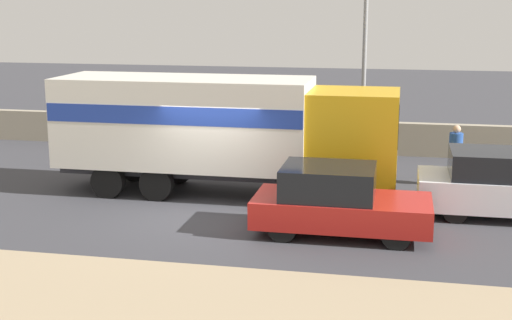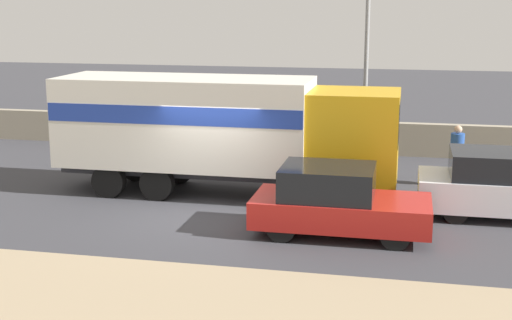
{
  "view_description": "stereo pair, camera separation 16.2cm",
  "coord_description": "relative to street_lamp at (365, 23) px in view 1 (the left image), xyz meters",
  "views": [
    {
      "loc": [
        4.54,
        -15.93,
        4.95
      ],
      "look_at": [
        1.19,
        0.43,
        1.27
      ],
      "focal_mm": 50.0,
      "sensor_mm": 36.0,
      "label": 1
    },
    {
      "loc": [
        4.7,
        -15.9,
        4.95
      ],
      "look_at": [
        1.19,
        0.43,
        1.27
      ],
      "focal_mm": 50.0,
      "sensor_mm": 36.0,
      "label": 2
    }
  ],
  "objects": [
    {
      "name": "stone_wall_backdrop",
      "position": [
        -3.35,
        0.89,
        -3.79
      ],
      "size": [
        60.0,
        0.35,
        1.09
      ],
      "color": "gray",
      "rests_on": "ground_plane"
    },
    {
      "name": "car_hatchback",
      "position": [
        -0.07,
        -7.87,
        -3.6
      ],
      "size": [
        3.83,
        1.78,
        1.51
      ],
      "color": "#B21E19",
      "rests_on": "ground_plane"
    },
    {
      "name": "box_truck",
      "position": [
        -3.43,
        -5.13,
        -2.52
      ],
      "size": [
        8.83,
        2.37,
        3.07
      ],
      "color": "gold",
      "rests_on": "ground_plane"
    },
    {
      "name": "pedestrian",
      "position": [
        2.72,
        -2.99,
        -3.46
      ],
      "size": [
        0.37,
        0.37,
        1.7
      ],
      "color": "#473828",
      "rests_on": "ground_plane"
    },
    {
      "name": "car_sedan_second",
      "position": [
        3.81,
        -5.74,
        -3.58
      ],
      "size": [
        4.45,
        1.8,
        1.57
      ],
      "color": "silver",
      "rests_on": "ground_plane"
    },
    {
      "name": "ground_plane",
      "position": [
        -3.35,
        -6.93,
        -4.34
      ],
      "size": [
        80.0,
        80.0,
        0.0
      ],
      "primitive_type": "plane",
      "color": "#38383D"
    },
    {
      "name": "street_lamp",
      "position": [
        0.0,
        0.0,
        0.0
      ],
      "size": [
        0.56,
        0.28,
        7.56
      ],
      "color": "gray",
      "rests_on": "ground_plane"
    }
  ]
}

